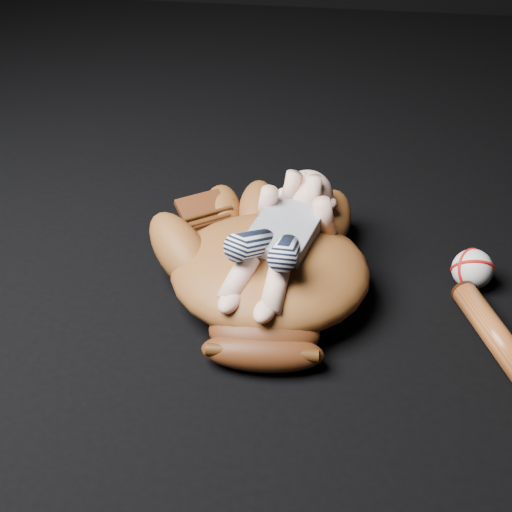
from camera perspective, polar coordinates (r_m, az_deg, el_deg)
name	(u,v)px	position (r m, az deg, el deg)	size (l,w,h in m)	color
baseball_glove	(270,263)	(1.17, 1.26, -0.59)	(0.45, 0.52, 0.16)	brown
newborn_baby	(279,236)	(1.14, 2.08, 1.80)	(0.18, 0.39, 0.16)	#EEB199
baseball	(472,269)	(1.29, 18.68, -1.12)	(0.08, 0.08, 0.08)	silver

